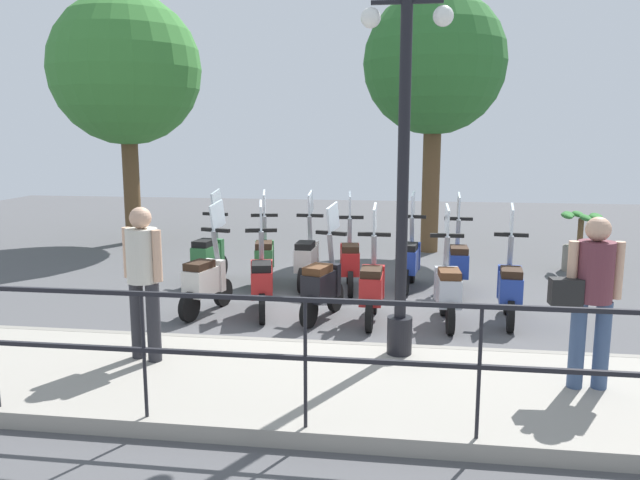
{
  "coord_description": "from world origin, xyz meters",
  "views": [
    {
      "loc": [
        -8.79,
        -0.76,
        2.48
      ],
      "look_at": [
        0.2,
        0.5,
        0.9
      ],
      "focal_mm": 35.0,
      "sensor_mm": 36.0,
      "label": 1
    }
  ],
  "objects": [
    {
      "name": "ground_plane",
      "position": [
        0.0,
        0.0,
        0.0
      ],
      "size": [
        28.0,
        28.0,
        0.0
      ],
      "primitive_type": "plane",
      "color": "#4C4C4F"
    },
    {
      "name": "pedestrian_with_bag",
      "position": [
        -3.07,
        -2.42,
        1.08
      ],
      "size": [
        0.34,
        0.64,
        1.59
      ],
      "rotation": [
        0.0,
        0.0,
        0.07
      ],
      "color": "#384C70",
      "rests_on": "promenade_walkway"
    },
    {
      "name": "scooter_far_4",
      "position": [
        0.84,
        1.5,
        0.48
      ],
      "size": [
        1.22,
        0.48,
        1.54
      ],
      "rotation": [
        0.0,
        0.0,
        0.19
      ],
      "color": "black",
      "rests_on": "ground_plane"
    },
    {
      "name": "scooter_near_4",
      "position": [
        -0.72,
        1.17,
        0.48
      ],
      "size": [
        1.22,
        0.5,
        1.54
      ],
      "rotation": [
        0.0,
        0.0,
        0.23
      ],
      "color": "black",
      "rests_on": "ground_plane"
    },
    {
      "name": "pedestrian_distant",
      "position": [
        -2.93,
        1.88,
        1.08
      ],
      "size": [
        0.41,
        0.47,
        1.59
      ],
      "rotation": [
        0.0,
        0.0,
        2.8
      ],
      "color": "#28282D",
      "rests_on": "promenade_walkway"
    },
    {
      "name": "promenade_walkway",
      "position": [
        -3.15,
        0.0,
        0.07
      ],
      "size": [
        2.2,
        20.0,
        0.15
      ],
      "color": "gray",
      "rests_on": "ground_plane"
    },
    {
      "name": "scooter_near_1",
      "position": [
        -0.82,
        -1.31,
        0.48
      ],
      "size": [
        1.23,
        0.44,
        1.54
      ],
      "rotation": [
        0.0,
        0.0,
        0.04
      ],
      "color": "black",
      "rests_on": "ground_plane"
    },
    {
      "name": "potted_palm",
      "position": [
        2.77,
        -3.86,
        0.45
      ],
      "size": [
        1.06,
        0.66,
        1.05
      ],
      "color": "slate",
      "rests_on": "ground_plane"
    },
    {
      "name": "fence_railing",
      "position": [
        -4.2,
        -0.0,
        0.9
      ],
      "size": [
        0.04,
        16.03,
        1.07
      ],
      "color": "black",
      "rests_on": "promenade_walkway"
    },
    {
      "name": "lamp_post_near",
      "position": [
        -2.4,
        -0.72,
        1.88
      ],
      "size": [
        0.26,
        0.9,
        3.94
      ],
      "color": "black",
      "rests_on": "promenade_walkway"
    },
    {
      "name": "scooter_far_2",
      "position": [
        0.77,
        0.11,
        0.48
      ],
      "size": [
        1.23,
        0.44,
        1.54
      ],
      "rotation": [
        0.0,
        0.0,
        0.12
      ],
      "color": "black",
      "rests_on": "ground_plane"
    },
    {
      "name": "scooter_far_0",
      "position": [
        0.85,
        -1.57,
        0.48
      ],
      "size": [
        1.23,
        0.44,
        1.54
      ],
      "rotation": [
        0.0,
        0.0,
        -0.02
      ],
      "color": "black",
      "rests_on": "ground_plane"
    },
    {
      "name": "scooter_near_3",
      "position": [
        -0.81,
        0.33,
        0.48
      ],
      "size": [
        1.2,
        0.55,
        1.54
      ],
      "rotation": [
        0.0,
        0.0,
        -0.31
      ],
      "color": "black",
      "rests_on": "ground_plane"
    },
    {
      "name": "tree_distant",
      "position": [
        4.27,
        -1.24,
        3.81
      ],
      "size": [
        2.86,
        2.86,
        5.27
      ],
      "color": "brown",
      "rests_on": "ground_plane"
    },
    {
      "name": "scooter_far_1",
      "position": [
        1.01,
        -0.82,
        0.48
      ],
      "size": [
        1.23,
        0.44,
        1.54
      ],
      "rotation": [
        0.0,
        0.0,
        -0.12
      ],
      "color": "black",
      "rests_on": "ground_plane"
    },
    {
      "name": "tree_large",
      "position": [
        4.46,
        5.37,
        3.79
      ],
      "size": [
        3.26,
        3.26,
        5.45
      ],
      "color": "brown",
      "rests_on": "ground_plane"
    },
    {
      "name": "scooter_near_0",
      "position": [
        -0.63,
        -2.12,
        0.48
      ],
      "size": [
        1.23,
        0.44,
        1.54
      ],
      "rotation": [
        0.0,
        0.0,
        -0.1
      ],
      "color": "black",
      "rests_on": "ground_plane"
    },
    {
      "name": "scooter_near_5",
      "position": [
        -0.77,
        1.95,
        0.48
      ],
      "size": [
        1.21,
        0.53,
        1.54
      ],
      "rotation": [
        0.0,
        0.0,
        -0.27
      ],
      "color": "black",
      "rests_on": "ground_plane"
    },
    {
      "name": "scooter_far_3",
      "position": [
        0.91,
        0.81,
        0.48
      ],
      "size": [
        1.23,
        0.44,
        1.54
      ],
      "rotation": [
        0.0,
        0.0,
        -0.03
      ],
      "color": "black",
      "rests_on": "ground_plane"
    },
    {
      "name": "scooter_near_2",
      "position": [
        -0.85,
        -0.34,
        0.48
      ],
      "size": [
        1.23,
        0.44,
        1.54
      ],
      "rotation": [
        0.0,
        0.0,
        -0.02
      ],
      "color": "black",
      "rests_on": "ground_plane"
    },
    {
      "name": "scooter_far_5",
      "position": [
        0.88,
        2.44,
        0.48
      ],
      "size": [
        1.23,
        0.46,
        1.54
      ],
      "rotation": [
        0.0,
        0.0,
        -0.15
      ],
      "color": "black",
      "rests_on": "ground_plane"
    }
  ]
}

